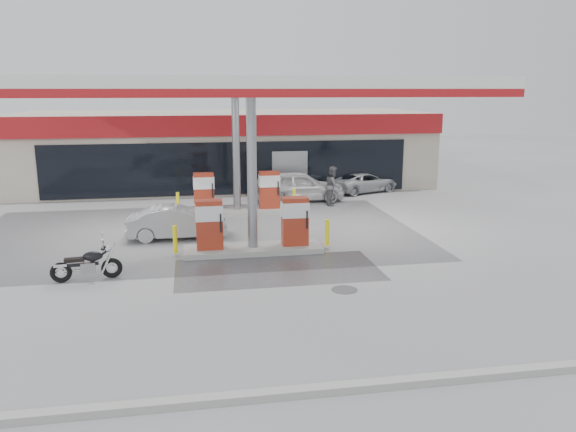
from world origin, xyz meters
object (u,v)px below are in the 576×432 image
Objects in this scene: attendant at (333,186)px; parked_car_left at (33,185)px; sedan_white at (300,186)px; pump_island_far at (237,197)px; parked_motorcycle at (88,265)px; pump_island_near at (253,231)px; hatchback_silver at (177,222)px; parked_car_right at (365,182)px.

attendant is 15.13m from parked_car_left.
attendant is (1.32, -1.20, 0.18)m from sedan_white.
pump_island_far is 3.87m from sedan_white.
pump_island_near is at bearing 14.32° from parked_motorcycle.
pump_island_far reaches higher than hatchback_silver.
pump_island_far reaches higher than parked_car_right.
pump_island_far is 2.66× the size of parked_motorcycle.
pump_island_far reaches higher than parked_motorcycle.
sedan_white is at bearing 43.80° from parked_motorcycle.
pump_island_near is 6.00m from pump_island_far.
sedan_white is at bearing 34.64° from pump_island_far.
parked_car_right is (9.45, 7.80, -0.08)m from hatchback_silver.
attendant is at bearing -55.94° from hatchback_silver.
parked_car_right is (16.75, -2.00, -0.02)m from parked_car_left.
hatchback_silver is (-2.48, 2.20, -0.13)m from pump_island_near.
parked_car_left is at bearing 148.46° from pump_island_far.
pump_island_near is at bearing -90.00° from pump_island_far.
parked_motorcycle is 16.84m from parked_car_right.
hatchback_silver is 0.97× the size of parked_car_right.
attendant is (4.50, 1.00, 0.19)m from pump_island_far.
pump_island_near is at bearing 160.97° from sedan_white.
sedan_white is (3.18, 2.20, 0.01)m from pump_island_far.
parked_car_right is (3.79, 1.80, -0.22)m from sedan_white.
attendant reaches higher than parked_motorcycle.
parked_car_right is at bearing -18.89° from attendant.
pump_island_near is 1.00× the size of pump_island_far.
pump_island_far is at bearing 123.10° from attendant.
pump_island_far is at bearing 98.39° from parked_car_right.
parked_car_left is (-9.78, 6.00, -0.18)m from pump_island_far.
pump_island_far is 2.86× the size of attendant.
sedan_white is 1.19× the size of hatchback_silver.
pump_island_near is 15.48m from parked_car_left.
pump_island_near is 3.32m from hatchback_silver.
hatchback_silver reaches higher than parked_car_right.
attendant reaches higher than parked_car_right.
sedan_white reaches higher than parked_car_left.
parked_motorcycle is 12.99m from attendant.
sedan_white is 1.79m from attendant.
pump_island_near is 1.42× the size of parked_car_right.
sedan_white is 8.25m from hatchback_silver.
parked_motorcycle is at bearing -121.34° from pump_island_far.
pump_island_far is at bearing -103.19° from parked_car_left.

